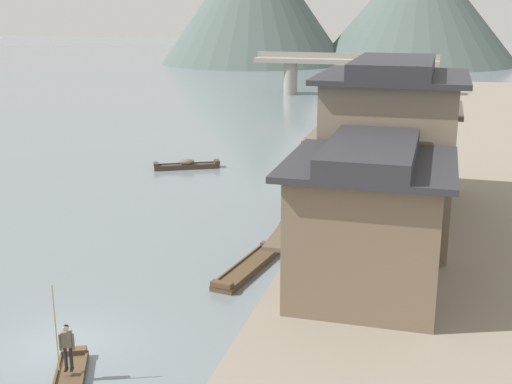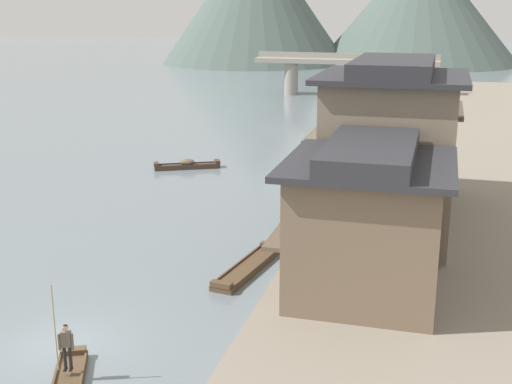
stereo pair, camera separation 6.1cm
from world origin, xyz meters
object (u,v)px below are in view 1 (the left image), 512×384
Objects in this scene: boat_midriver_drifting at (293,216)px; house_waterfront_second at (389,152)px; boat_moored_nearest at (313,179)px; house_waterfront_tall at (399,147)px; boatman_person at (66,342)px; boat_moored_far at (328,160)px; boat_moored_second at (340,139)px; house_waterfront_nearest at (367,221)px; stone_bridge at (345,69)px; boat_moored_third at (360,119)px; boat_upstream_distant at (187,165)px; boat_midriver_upstream at (248,268)px.

house_waterfront_second reaches higher than boat_midriver_drifting.
boat_moored_nearest is at bearing 116.70° from house_waterfront_second.
boatman_person is at bearing -111.22° from house_waterfront_tall.
house_waterfront_second is (8.82, 15.19, 3.54)m from boatman_person.
boat_moored_nearest reaches higher than boat_midriver_drifting.
boat_moored_far is at bearing 91.93° from boat_midriver_drifting.
boat_moored_nearest is 1.14× the size of boat_moored_second.
boat_moored_second is 0.58× the size of house_waterfront_nearest.
boatman_person is 0.13× the size of stone_bridge.
boat_moored_nearest is at bearing -89.96° from boat_moored_third.
boat_moored_third is 1.15× the size of boat_upstream_distant.
boat_moored_third is 26.73m from boat_upstream_distant.
house_waterfront_second is 0.37× the size of stone_bridge.
boat_moored_far is 14.85m from boat_midriver_drifting.
boat_midriver_drifting is (0.48, -34.86, 0.12)m from boat_moored_third.
boat_midriver_upstream is at bearing -89.88° from boat_moored_third.
boatman_person reaches higher than boat_moored_third.
house_waterfront_tall is at bearing -79.09° from boat_moored_third.
boat_moored_third reaches higher than boat_moored_far.
boat_moored_second reaches higher than boat_moored_third.
stone_bridge reaches higher than boat_midriver_drifting.
boat_moored_nearest is 1.27× the size of boat_moored_far.
boat_midriver_drifting is 7.72m from house_waterfront_tall.
house_waterfront_nearest is at bearing 43.55° from boatman_person.
boat_midriver_drifting reaches higher than boat_moored_second.
boat_upstream_distant is 43.07m from stone_bridge.
house_waterfront_second is at bearing 88.36° from house_waterfront_nearest.
house_waterfront_nearest is at bearing -52.62° from boat_upstream_distant.
boat_upstream_distant is at bearing -153.38° from boat_moored_far.
house_waterfront_tall is (5.91, -10.51, 3.53)m from boat_moored_far.
boat_midriver_drifting is (0.50, -14.84, 0.12)m from boat_moored_far.
boat_midriver_upstream is 0.24× the size of stone_bridge.
boat_moored_nearest and boat_upstream_distant have the same top height.
boat_midriver_drifting is (3.42, 18.42, -1.16)m from boatman_person.
boatman_person is 11.07m from boat_midriver_upstream.
boat_moored_third is at bearing 90.12° from boat_midriver_upstream.
house_waterfront_nearest reaches higher than boat_upstream_distant.
stone_bridge is at bearing 95.17° from boat_midriver_drifting.
house_waterfront_nearest is (5.65, -18.64, 3.40)m from boat_moored_nearest.
boat_upstream_distant is 0.66× the size of house_waterfront_tall.
boat_midriver_drifting is 0.55× the size of house_waterfront_tall.
house_waterfront_second is 1.22× the size of house_waterfront_tall.
boat_midriver_drifting is 0.84× the size of boat_upstream_distant.
boat_moored_second is at bearing 103.08° from house_waterfront_second.
house_waterfront_second reaches higher than house_waterfront_nearest.
boat_midriver_upstream is 7.00m from house_waterfront_nearest.
boat_upstream_distant is 16.97m from house_waterfront_tall.
boat_midriver_drifting is at bearing -89.22° from boat_moored_third.
boat_moored_third is 0.23× the size of stone_bridge.
boatman_person is at bearing -95.02° from boat_moored_far.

